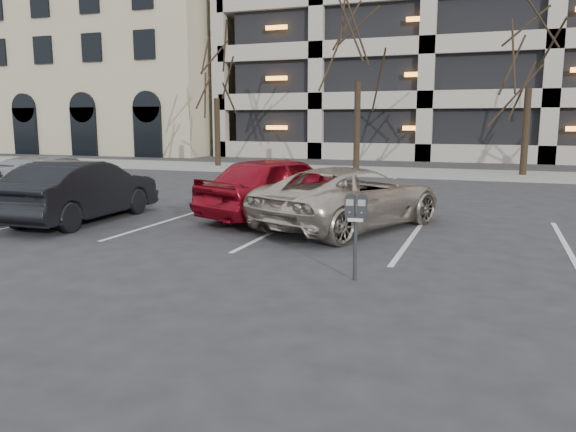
{
  "coord_description": "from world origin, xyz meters",
  "views": [
    {
      "loc": [
        2.85,
        -8.96,
        2.29
      ],
      "look_at": [
        0.04,
        -1.28,
        0.91
      ],
      "focal_mm": 35.0,
      "sensor_mm": 36.0,
      "label": 1
    }
  ],
  "objects_px": {
    "tree_b": "(359,23)",
    "car_silver": "(54,182)",
    "tree_a": "(216,55)",
    "suv_silver": "(351,197)",
    "car_red": "(281,186)",
    "tree_c": "(533,32)",
    "car_dark": "(82,191)",
    "parking_meter": "(356,215)"
  },
  "relations": [
    {
      "from": "tree_b",
      "to": "car_silver",
      "type": "xyz_separation_m",
      "value": [
        -4.97,
        -13.31,
        -5.78
      ]
    },
    {
      "from": "tree_a",
      "to": "tree_b",
      "type": "xyz_separation_m",
      "value": [
        7.0,
        0.0,
        1.04
      ]
    },
    {
      "from": "suv_silver",
      "to": "car_red",
      "type": "height_order",
      "value": "car_red"
    },
    {
      "from": "tree_c",
      "to": "car_silver",
      "type": "xyz_separation_m",
      "value": [
        -11.97,
        -13.31,
        -5.07
      ]
    },
    {
      "from": "tree_a",
      "to": "car_dark",
      "type": "distance_m",
      "value": 15.79
    },
    {
      "from": "car_dark",
      "to": "car_silver",
      "type": "xyz_separation_m",
      "value": [
        -1.93,
        1.23,
        0.0
      ]
    },
    {
      "from": "suv_silver",
      "to": "car_silver",
      "type": "height_order",
      "value": "car_silver"
    },
    {
      "from": "tree_c",
      "to": "parking_meter",
      "type": "bearing_deg",
      "value": -99.77
    },
    {
      "from": "tree_b",
      "to": "tree_c",
      "type": "height_order",
      "value": "tree_b"
    },
    {
      "from": "car_red",
      "to": "car_dark",
      "type": "bearing_deg",
      "value": 46.83
    },
    {
      "from": "tree_b",
      "to": "suv_silver",
      "type": "height_order",
      "value": "tree_b"
    },
    {
      "from": "tree_c",
      "to": "car_silver",
      "type": "distance_m",
      "value": 18.61
    },
    {
      "from": "car_red",
      "to": "tree_b",
      "type": "bearing_deg",
      "value": -63.62
    },
    {
      "from": "car_silver",
      "to": "tree_b",
      "type": "bearing_deg",
      "value": -116.83
    },
    {
      "from": "tree_b",
      "to": "car_dark",
      "type": "relative_size",
      "value": 2.1
    },
    {
      "from": "tree_b",
      "to": "car_silver",
      "type": "relative_size",
      "value": 1.84
    },
    {
      "from": "suv_silver",
      "to": "car_silver",
      "type": "distance_m",
      "value": 7.96
    },
    {
      "from": "tree_b",
      "to": "tree_c",
      "type": "relative_size",
      "value": 1.12
    },
    {
      "from": "tree_a",
      "to": "suv_silver",
      "type": "relative_size",
      "value": 1.44
    },
    {
      "from": "parking_meter",
      "to": "car_dark",
      "type": "distance_m",
      "value": 7.57
    },
    {
      "from": "tree_a",
      "to": "car_red",
      "type": "xyz_separation_m",
      "value": [
        8.11,
        -12.55,
        -4.69
      ]
    },
    {
      "from": "tree_c",
      "to": "car_red",
      "type": "relative_size",
      "value": 1.81
    },
    {
      "from": "car_red",
      "to": "suv_silver",
      "type": "bearing_deg",
      "value": -177.43
    },
    {
      "from": "tree_a",
      "to": "tree_c",
      "type": "xyz_separation_m",
      "value": [
        14.0,
        0.0,
        0.34
      ]
    },
    {
      "from": "tree_a",
      "to": "car_silver",
      "type": "height_order",
      "value": "tree_a"
    },
    {
      "from": "tree_c",
      "to": "car_silver",
      "type": "bearing_deg",
      "value": -131.98
    },
    {
      "from": "tree_a",
      "to": "tree_b",
      "type": "bearing_deg",
      "value": 0.0
    },
    {
      "from": "car_dark",
      "to": "car_silver",
      "type": "height_order",
      "value": "car_silver"
    },
    {
      "from": "tree_c",
      "to": "suv_silver",
      "type": "distance_m",
      "value": 14.7
    },
    {
      "from": "tree_b",
      "to": "parking_meter",
      "type": "relative_size",
      "value": 7.18
    },
    {
      "from": "tree_b",
      "to": "car_red",
      "type": "relative_size",
      "value": 2.03
    },
    {
      "from": "tree_a",
      "to": "car_silver",
      "type": "relative_size",
      "value": 1.55
    },
    {
      "from": "tree_a",
      "to": "parking_meter",
      "type": "relative_size",
      "value": 6.03
    },
    {
      "from": "suv_silver",
      "to": "tree_a",
      "type": "bearing_deg",
      "value": -30.04
    },
    {
      "from": "suv_silver",
      "to": "car_red",
      "type": "distance_m",
      "value": 1.98
    },
    {
      "from": "car_dark",
      "to": "tree_c",
      "type": "bearing_deg",
      "value": -127.4
    },
    {
      "from": "suv_silver",
      "to": "tree_b",
      "type": "bearing_deg",
      "value": -54.43
    },
    {
      "from": "tree_b",
      "to": "parking_meter",
      "type": "bearing_deg",
      "value": -76.78
    },
    {
      "from": "tree_b",
      "to": "car_silver",
      "type": "distance_m",
      "value": 15.34
    },
    {
      "from": "car_dark",
      "to": "car_silver",
      "type": "bearing_deg",
      "value": -35.23
    },
    {
      "from": "tree_a",
      "to": "suv_silver",
      "type": "xyz_separation_m",
      "value": [
        9.98,
        -13.18,
        -4.78
      ]
    },
    {
      "from": "tree_b",
      "to": "parking_meter",
      "type": "xyz_separation_m",
      "value": [
        4.04,
        -17.19,
        -5.53
      ]
    }
  ]
}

